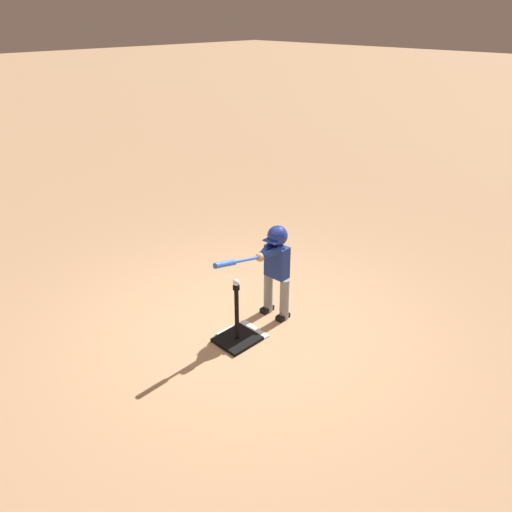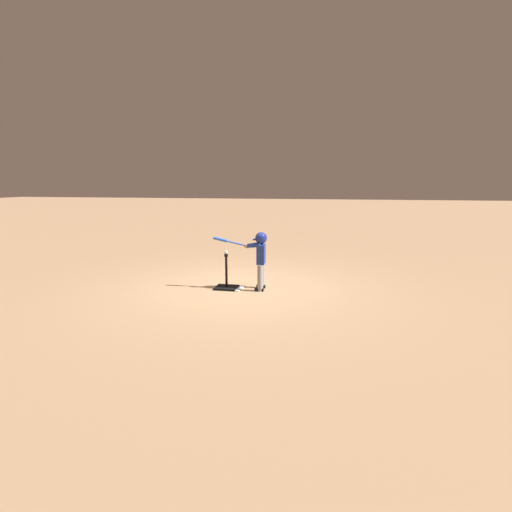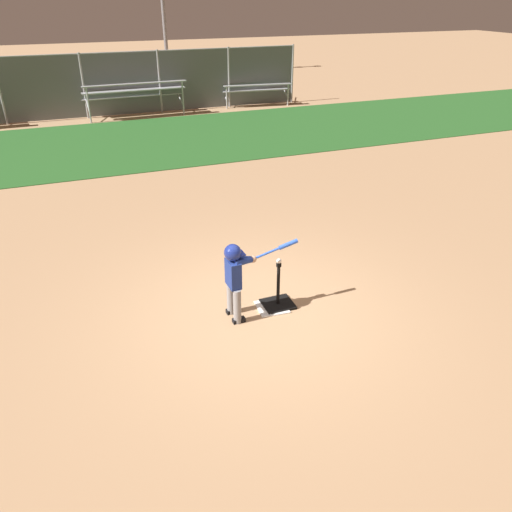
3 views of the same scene
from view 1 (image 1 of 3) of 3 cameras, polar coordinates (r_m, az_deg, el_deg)
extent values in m
plane|color=tan|center=(5.96, -0.94, -8.14)|extent=(90.00, 90.00, 0.00)
cube|color=white|center=(5.81, -1.56, -9.02)|extent=(0.47, 0.47, 0.02)
cube|color=black|center=(5.73, -2.15, -9.48)|extent=(0.45, 0.41, 0.04)
cylinder|color=black|center=(5.54, -2.21, -6.67)|extent=(0.05, 0.05, 0.63)
cylinder|color=black|center=(5.37, -2.27, -3.61)|extent=(0.08, 0.08, 0.05)
cylinder|color=gray|center=(5.99, 3.26, -4.96)|extent=(0.12, 0.12, 0.54)
cube|color=black|center=(6.10, 3.09, -6.94)|extent=(0.18, 0.10, 0.06)
cylinder|color=gray|center=(6.13, 1.41, -4.13)|extent=(0.12, 0.12, 0.54)
cube|color=black|center=(6.24, 1.27, -6.08)|extent=(0.18, 0.10, 0.06)
cube|color=navy|center=(5.83, 2.41, -0.61)|extent=(0.16, 0.29, 0.40)
sphere|color=tan|center=(5.70, 2.47, 2.21)|extent=(0.20, 0.20, 0.20)
sphere|color=navy|center=(5.69, 2.47, 2.33)|extent=(0.24, 0.24, 0.24)
cube|color=navy|center=(5.63, 1.81, 1.75)|extent=(0.13, 0.18, 0.01)
cylinder|color=navy|center=(5.62, 1.82, 0.38)|extent=(0.33, 0.16, 0.12)
cylinder|color=navy|center=(5.68, 1.13, 0.65)|extent=(0.33, 0.18, 0.12)
sphere|color=tan|center=(5.56, 0.46, -0.13)|extent=(0.10, 0.10, 0.10)
cylinder|color=blue|center=(5.31, -1.93, -0.60)|extent=(0.67, 0.06, 0.18)
cylinder|color=blue|center=(5.16, -3.58, -0.92)|extent=(0.29, 0.07, 0.12)
cylinder|color=black|center=(5.57, 0.60, -0.11)|extent=(0.03, 0.05, 0.05)
sphere|color=white|center=(5.34, -2.29, -3.04)|extent=(0.07, 0.07, 0.07)
camera|label=2|loc=(6.92, 79.86, -6.27)|focal=28.00mm
camera|label=3|loc=(10.81, -15.21, 29.84)|focal=35.00mm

